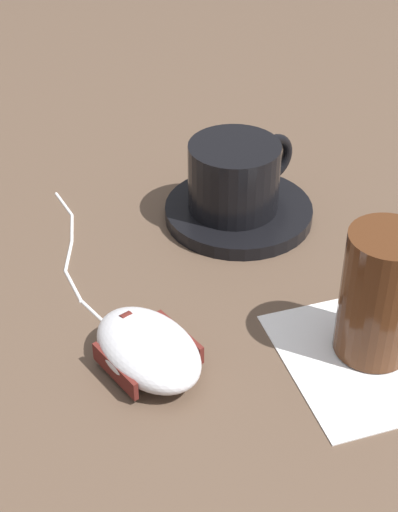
{
  "coord_description": "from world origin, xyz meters",
  "views": [
    {
      "loc": [
        0.08,
        0.53,
        0.44
      ],
      "look_at": [
        0.05,
        -0.02,
        0.03
      ],
      "focal_mm": 55.0,
      "sensor_mm": 36.0,
      "label": 1
    }
  ],
  "objects_px": {
    "coffee_cup": "(236,176)",
    "computer_mouse": "(148,349)",
    "drinking_glass": "(380,294)",
    "saucer": "(239,212)"
  },
  "relations": [
    {
      "from": "computer_mouse",
      "to": "saucer",
      "type": "bearing_deg",
      "value": -112.99
    },
    {
      "from": "coffee_cup",
      "to": "drinking_glass",
      "type": "height_order",
      "value": "drinking_glass"
    },
    {
      "from": "saucer",
      "to": "coffee_cup",
      "type": "xyz_separation_m",
      "value": [
        0.0,
        -0.0,
        0.04
      ]
    },
    {
      "from": "saucer",
      "to": "coffee_cup",
      "type": "bearing_deg",
      "value": -19.49
    },
    {
      "from": "saucer",
      "to": "computer_mouse",
      "type": "relative_size",
      "value": 1.19
    },
    {
      "from": "computer_mouse",
      "to": "drinking_glass",
      "type": "height_order",
      "value": "drinking_glass"
    },
    {
      "from": "coffee_cup",
      "to": "computer_mouse",
      "type": "bearing_deg",
      "value": 68.07
    },
    {
      "from": "computer_mouse",
      "to": "drinking_glass",
      "type": "distance_m",
      "value": 0.18
    },
    {
      "from": "coffee_cup",
      "to": "computer_mouse",
      "type": "xyz_separation_m",
      "value": [
        0.08,
        0.21,
        -0.03
      ]
    },
    {
      "from": "coffee_cup",
      "to": "computer_mouse",
      "type": "relative_size",
      "value": 0.88
    }
  ]
}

